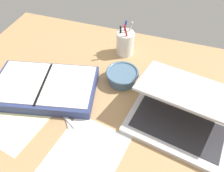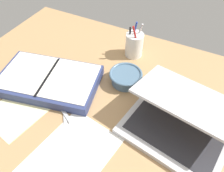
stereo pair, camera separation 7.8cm
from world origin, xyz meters
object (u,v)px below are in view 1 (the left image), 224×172
at_px(pen_cup, 125,43).
at_px(scissors, 62,110).
at_px(laptop, 182,115).
at_px(planner, 45,86).
at_px(bowl, 122,76).

height_order(pen_cup, scissors, pen_cup).
height_order(laptop, planner, laptop).
bearing_deg(planner, scissors, -46.25).
relative_size(laptop, pen_cup, 2.27).
bearing_deg(pen_cup, bowl, -77.14).
xyz_separation_m(laptop, bowl, (-0.24, 0.13, -0.02)).
xyz_separation_m(bowl, planner, (-0.27, -0.14, -0.01)).
xyz_separation_m(planner, scissors, (0.11, -0.07, -0.02)).
distance_m(bowl, scissors, 0.27).
distance_m(laptop, pen_cup, 0.42).
bearing_deg(laptop, planner, -168.95).
height_order(bowl, pen_cup, pen_cup).
bearing_deg(laptop, scissors, -158.77).
relative_size(pen_cup, planner, 0.38).
bearing_deg(planner, bowl, 15.49).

